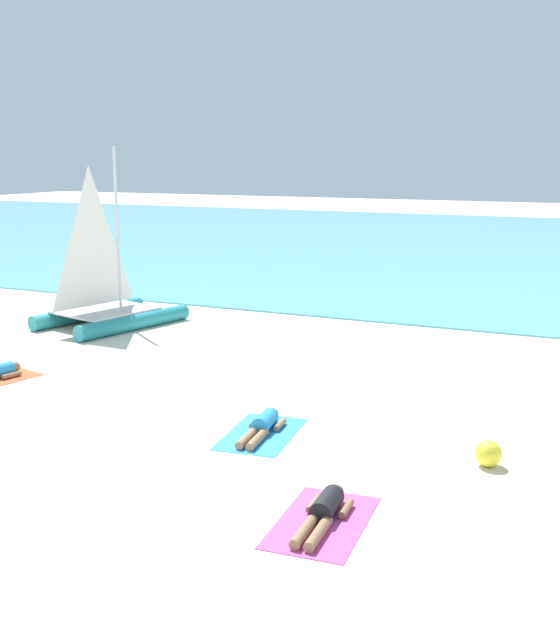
{
  "coord_description": "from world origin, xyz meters",
  "views": [
    {
      "loc": [
        6.72,
        -9.87,
        4.63
      ],
      "look_at": [
        0.0,
        4.85,
        1.2
      ],
      "focal_mm": 44.07,
      "sensor_mm": 36.0,
      "label": 1
    }
  ],
  "objects_px": {
    "sunbather_rightmost": "(324,511)",
    "beach_ball": "(488,454)",
    "sailboat_teal": "(107,300)",
    "towel_center_right": "(261,434)",
    "towel_rightmost": "(322,522)",
    "sunbather_center_right": "(262,426)"
  },
  "relations": [
    {
      "from": "sailboat_teal",
      "to": "sunbather_rightmost",
      "type": "bearing_deg",
      "value": -27.07
    },
    {
      "from": "towel_rightmost",
      "to": "beach_ball",
      "type": "bearing_deg",
      "value": 59.99
    },
    {
      "from": "sailboat_teal",
      "to": "beach_ball",
      "type": "height_order",
      "value": "sailboat_teal"
    },
    {
      "from": "sunbather_rightmost",
      "to": "beach_ball",
      "type": "height_order",
      "value": "beach_ball"
    },
    {
      "from": "towel_rightmost",
      "to": "sunbather_center_right",
      "type": "bearing_deg",
      "value": 128.81
    },
    {
      "from": "towel_center_right",
      "to": "towel_rightmost",
      "type": "height_order",
      "value": "same"
    },
    {
      "from": "towel_rightmost",
      "to": "sunbather_rightmost",
      "type": "distance_m",
      "value": 0.14
    },
    {
      "from": "sunbather_center_right",
      "to": "towel_rightmost",
      "type": "xyz_separation_m",
      "value": [
        2.14,
        -2.66,
        -0.13
      ]
    },
    {
      "from": "sailboat_teal",
      "to": "towel_rightmost",
      "type": "distance_m",
      "value": 12.93
    },
    {
      "from": "towel_center_right",
      "to": "sunbather_center_right",
      "type": "height_order",
      "value": "sunbather_center_right"
    },
    {
      "from": "sunbather_center_right",
      "to": "sunbather_rightmost",
      "type": "height_order",
      "value": "same"
    },
    {
      "from": "sunbather_center_right",
      "to": "sunbather_rightmost",
      "type": "distance_m",
      "value": 3.36
    },
    {
      "from": "sailboat_teal",
      "to": "towel_center_right",
      "type": "bearing_deg",
      "value": -24.05
    },
    {
      "from": "sailboat_teal",
      "to": "beach_ball",
      "type": "relative_size",
      "value": 11.86
    },
    {
      "from": "sailboat_teal",
      "to": "beach_ball",
      "type": "distance_m",
      "value": 12.69
    },
    {
      "from": "sailboat_teal",
      "to": "towel_center_right",
      "type": "distance_m",
      "value": 9.64
    },
    {
      "from": "sunbather_center_right",
      "to": "beach_ball",
      "type": "xyz_separation_m",
      "value": [
        3.74,
        0.11,
        0.07
      ]
    },
    {
      "from": "towel_center_right",
      "to": "towel_rightmost",
      "type": "relative_size",
      "value": 1.0
    },
    {
      "from": "towel_center_right",
      "to": "beach_ball",
      "type": "height_order",
      "value": "beach_ball"
    },
    {
      "from": "towel_rightmost",
      "to": "towel_center_right",
      "type": "bearing_deg",
      "value": 129.41
    },
    {
      "from": "sunbather_center_right",
      "to": "sunbather_rightmost",
      "type": "relative_size",
      "value": 1.0
    },
    {
      "from": "sailboat_teal",
      "to": "towel_center_right",
      "type": "xyz_separation_m",
      "value": [
        7.57,
        -5.93,
        -0.71
      ]
    }
  ]
}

